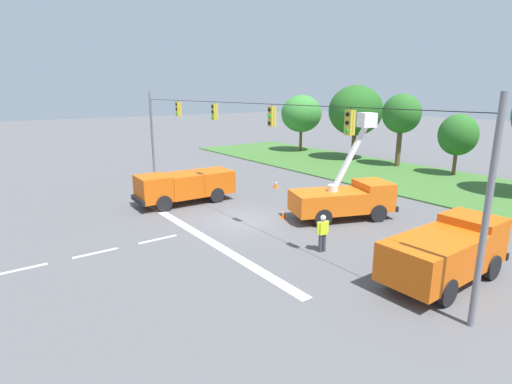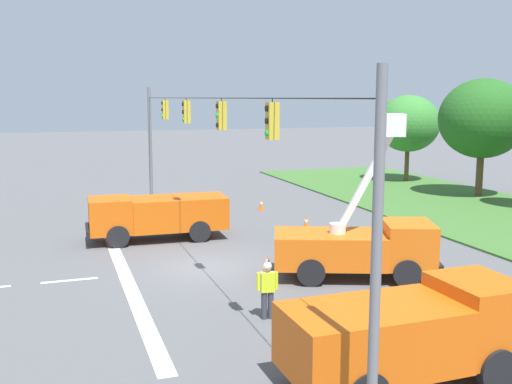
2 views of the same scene
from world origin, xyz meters
name	(u,v)px [view 1 (image 1 of 2)]	position (x,y,z in m)	size (l,w,h in m)	color
ground_plane	(242,221)	(0.00, 0.00, 0.00)	(200.00, 200.00, 0.00)	#565659
grass_verge	(423,180)	(0.00, 18.00, 0.05)	(56.00, 12.00, 0.10)	#3D6B2D
lane_markings	(168,237)	(0.00, -4.56, 0.00)	(17.60, 15.25, 0.01)	silver
signal_gantry	(241,141)	(-0.04, 0.00, 4.58)	(26.20, 0.33, 7.20)	slate
tree_far_west	(301,114)	(-18.39, 20.95, 4.60)	(4.76, 4.92, 6.81)	brown
tree_west	(356,111)	(-10.51, 21.48, 5.24)	(5.49, 5.81, 7.87)	brown
tree_centre	(401,114)	(-5.07, 21.66, 5.11)	(3.76, 3.23, 7.03)	brown
tree_east	(458,135)	(0.41, 21.99, 3.59)	(3.30, 3.05, 5.37)	brown
utility_truck_bucket_lift	(345,197)	(3.10, 5.09, 1.30)	(4.25, 6.35, 6.05)	orange
utility_truck_support_near	(447,251)	(10.81, 2.24, 1.24)	(2.41, 5.96, 2.29)	#D6560F
utility_truck_support_far	(185,185)	(-5.34, -0.93, 1.22)	(2.52, 6.54, 2.07)	#D6560F
road_worker	(323,231)	(5.92, 0.48, 1.00)	(0.30, 0.64, 1.77)	#383842
traffic_cone_foreground_left	(276,183)	(-5.21, 6.59, 0.36)	(0.36, 0.36, 0.73)	orange
traffic_cone_foreground_right	(192,176)	(-11.11, 2.42, 0.40)	(0.36, 0.36, 0.79)	orange
traffic_cone_mid_left	(283,213)	(0.94, 2.29, 0.29)	(0.36, 0.36, 0.60)	orange
traffic_cone_mid_right	(232,172)	(-10.84, 6.15, 0.36)	(0.36, 0.36, 0.73)	orange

